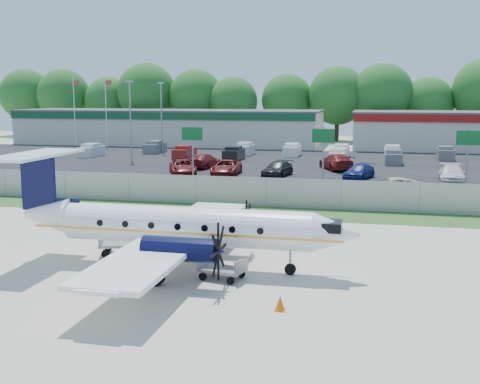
% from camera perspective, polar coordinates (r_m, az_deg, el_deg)
% --- Properties ---
extents(ground, '(170.00, 170.00, 0.00)m').
position_cam_1_polar(ground, '(27.70, -2.79, -6.66)').
color(ground, beige).
rests_on(ground, ground).
extents(grass_verge, '(170.00, 4.00, 0.02)m').
position_cam_1_polar(grass_verge, '(39.07, 1.97, -1.94)').
color(grass_verge, '#2D561E').
rests_on(grass_verge, ground).
extents(access_road, '(170.00, 8.00, 0.02)m').
position_cam_1_polar(access_road, '(45.85, 3.63, -0.27)').
color(access_road, black).
rests_on(access_road, ground).
extents(parking_lot, '(170.00, 32.00, 0.02)m').
position_cam_1_polar(parking_lot, '(66.47, 6.57, 2.66)').
color(parking_lot, black).
rests_on(parking_lot, ground).
extents(perimeter_fence, '(120.00, 0.06, 1.99)m').
position_cam_1_polar(perimeter_fence, '(40.83, 2.51, -0.03)').
color(perimeter_fence, gray).
rests_on(perimeter_fence, ground).
extents(building_west, '(46.40, 12.40, 5.24)m').
position_cam_1_polar(building_west, '(93.15, -6.75, 6.15)').
color(building_west, beige).
rests_on(building_west, ground).
extents(sign_left, '(1.80, 0.26, 5.00)m').
position_cam_1_polar(sign_left, '(51.04, -4.54, 4.76)').
color(sign_left, gray).
rests_on(sign_left, ground).
extents(sign_mid, '(1.80, 0.26, 5.00)m').
position_cam_1_polar(sign_mid, '(48.89, 7.90, 4.51)').
color(sign_mid, gray).
rests_on(sign_mid, ground).
extents(sign_right, '(1.80, 0.26, 5.00)m').
position_cam_1_polar(sign_right, '(49.17, 20.80, 4.02)').
color(sign_right, gray).
rests_on(sign_right, ground).
extents(flagpole_west, '(1.06, 0.12, 10.00)m').
position_cam_1_polar(flagpole_west, '(91.49, -15.40, 7.72)').
color(flagpole_west, white).
rests_on(flagpole_west, ground).
extents(flagpole_east, '(1.06, 0.12, 10.00)m').
position_cam_1_polar(flagpole_east, '(89.24, -12.54, 7.80)').
color(flagpole_east, white).
rests_on(flagpole_east, ground).
extents(light_pole_nw, '(0.90, 0.35, 9.09)m').
position_cam_1_polar(light_pole_nw, '(69.26, -10.35, 7.17)').
color(light_pole_nw, gray).
rests_on(light_pole_nw, ground).
extents(light_pole_sw, '(0.90, 0.35, 9.09)m').
position_cam_1_polar(light_pole_sw, '(78.55, -7.46, 7.47)').
color(light_pole_sw, gray).
rests_on(light_pole_sw, ground).
extents(tree_line, '(112.00, 6.00, 14.00)m').
position_cam_1_polar(tree_line, '(100.19, 8.75, 4.82)').
color(tree_line, '#1B5C1B').
rests_on(tree_line, ground).
extents(aircraft, '(15.72, 15.55, 4.92)m').
position_cam_1_polar(aircraft, '(26.53, -5.81, -3.18)').
color(aircraft, white).
rests_on(aircraft, ground).
extents(pushback_tug, '(2.84, 2.17, 1.45)m').
position_cam_1_polar(pushback_tug, '(31.90, -8.29, -3.33)').
color(pushback_tug, white).
rests_on(pushback_tug, ground).
extents(baggage_cart_near, '(2.03, 1.49, 0.96)m').
position_cam_1_polar(baggage_cart_near, '(25.11, -1.70, -7.28)').
color(baggage_cart_near, gray).
rests_on(baggage_cart_near, ground).
extents(baggage_cart_far, '(2.54, 1.98, 1.17)m').
position_cam_1_polar(baggage_cart_far, '(29.48, -11.00, -4.75)').
color(baggage_cart_far, gray).
rests_on(baggage_cart_far, ground).
extents(cone_nose, '(0.38, 0.38, 0.55)m').
position_cam_1_polar(cone_nose, '(21.72, 3.81, -10.50)').
color(cone_nose, '#E15F07').
rests_on(cone_nose, ground).
extents(cone_starboard_wing, '(0.36, 0.36, 0.51)m').
position_cam_1_polar(cone_starboard_wing, '(37.14, 1.30, -2.15)').
color(cone_starboard_wing, '#E15F07').
rests_on(cone_starboard_wing, ground).
extents(road_car_mid, '(5.50, 3.31, 1.43)m').
position_cam_1_polar(road_car_mid, '(46.51, 14.11, -0.41)').
color(road_car_mid, beige).
rests_on(road_car_mid, ground).
extents(parked_car_a, '(4.16, 5.67, 1.43)m').
position_cam_1_polar(parked_car_a, '(57.67, -5.43, 1.66)').
color(parked_car_a, maroon).
rests_on(parked_car_a, ground).
extents(parked_car_b, '(2.66, 5.28, 1.43)m').
position_cam_1_polar(parked_car_b, '(57.07, -1.32, 1.62)').
color(parked_car_b, maroon).
rests_on(parked_car_b, ground).
extents(parked_car_c, '(2.77, 4.98, 1.36)m').
position_cam_1_polar(parked_car_c, '(56.28, 3.57, 1.50)').
color(parked_car_c, black).
rests_on(parked_car_c, ground).
extents(parked_car_d, '(3.16, 4.83, 1.30)m').
position_cam_1_polar(parked_car_d, '(55.50, 11.20, 1.23)').
color(parked_car_d, navy).
rests_on(parked_car_d, ground).
extents(parked_car_e, '(2.33, 5.21, 1.48)m').
position_cam_1_polar(parked_car_e, '(55.45, 19.41, 0.87)').
color(parked_car_e, silver).
rests_on(parked_car_e, ground).
extents(parked_car_f, '(2.78, 5.37, 1.49)m').
position_cam_1_polar(parked_car_f, '(62.75, -3.43, 2.30)').
color(parked_car_f, maroon).
rests_on(parked_car_f, ground).
extents(parked_car_g, '(4.25, 6.06, 1.63)m').
position_cam_1_polar(parked_car_g, '(61.64, 9.12, 2.08)').
color(parked_car_g, maroon).
rests_on(parked_car_g, ground).
extents(far_parking_rows, '(56.00, 10.00, 1.60)m').
position_cam_1_polar(far_parking_rows, '(71.41, 7.02, 3.10)').
color(far_parking_rows, gray).
rests_on(far_parking_rows, ground).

